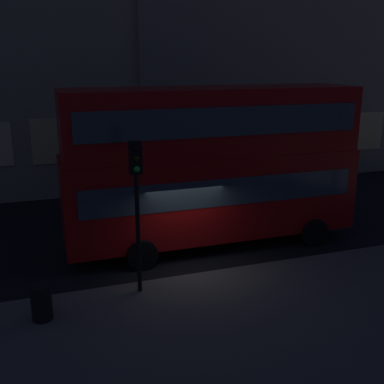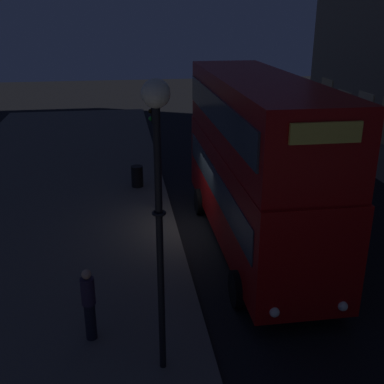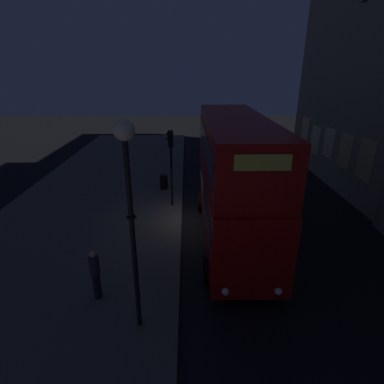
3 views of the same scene
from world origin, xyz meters
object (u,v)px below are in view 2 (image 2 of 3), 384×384
(double_decker_bus, at_px, (255,156))
(litter_bin, at_px, (137,176))
(street_lamp, at_px, (158,169))
(pedestrian, at_px, (89,303))
(traffic_light_near_kerb, at_px, (155,132))

(double_decker_bus, distance_m, litter_bin, 7.24)
(street_lamp, relative_size, litter_bin, 6.64)
(pedestrian, bearing_deg, street_lamp, 92.76)
(street_lamp, bearing_deg, double_decker_bus, 147.95)
(street_lamp, bearing_deg, litter_bin, -179.82)
(litter_bin, bearing_deg, pedestrian, -8.52)
(litter_bin, bearing_deg, double_decker_bus, 31.19)
(street_lamp, xyz_separation_m, litter_bin, (-11.39, -0.04, -4.02))
(pedestrian, distance_m, litter_bin, 10.31)
(street_lamp, relative_size, pedestrian, 3.36)
(pedestrian, height_order, litter_bin, pedestrian)
(double_decker_bus, distance_m, traffic_light_near_kerb, 4.32)
(double_decker_bus, bearing_deg, pedestrian, -48.80)
(double_decker_bus, bearing_deg, traffic_light_near_kerb, -137.62)
(traffic_light_near_kerb, bearing_deg, pedestrian, -14.72)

